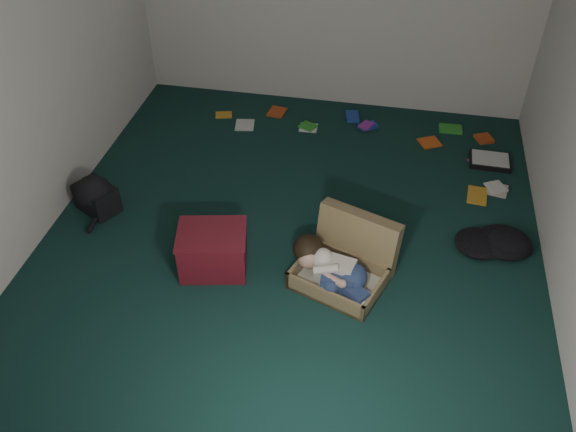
% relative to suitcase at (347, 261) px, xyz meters
% --- Properties ---
extents(floor, '(4.50, 4.50, 0.00)m').
position_rel_suitcase_xyz_m(floor, '(-0.49, 0.34, -0.14)').
color(floor, '#0F2D29').
rests_on(floor, ground).
extents(wall_front, '(4.50, 0.00, 4.50)m').
position_rel_suitcase_xyz_m(wall_front, '(-0.49, -1.91, 1.16)').
color(wall_front, silver).
rests_on(wall_front, ground).
extents(wall_left, '(0.00, 4.50, 4.50)m').
position_rel_suitcase_xyz_m(wall_left, '(-2.49, 0.34, 1.16)').
color(wall_left, silver).
rests_on(wall_left, ground).
extents(suitcase, '(0.82, 0.81, 0.47)m').
position_rel_suitcase_xyz_m(suitcase, '(0.00, 0.00, 0.00)').
color(suitcase, olive).
rests_on(suitcase, floor).
extents(person, '(0.64, 0.51, 0.29)m').
position_rel_suitcase_xyz_m(person, '(-0.10, -0.14, 0.04)').
color(person, silver).
rests_on(person, suitcase).
extents(maroon_bin, '(0.59, 0.50, 0.35)m').
position_rel_suitcase_xyz_m(maroon_bin, '(-1.01, -0.11, 0.04)').
color(maroon_bin, maroon).
rests_on(maroon_bin, floor).
extents(backpack, '(0.55, 0.52, 0.26)m').
position_rel_suitcase_xyz_m(backpack, '(-2.19, 0.37, -0.01)').
color(backpack, black).
rests_on(backpack, floor).
extents(clothing_pile, '(0.57, 0.52, 0.15)m').
position_rel_suitcase_xyz_m(clothing_pile, '(1.12, 0.47, -0.07)').
color(clothing_pile, black).
rests_on(clothing_pile, floor).
extents(paper_tray, '(0.38, 0.29, 0.05)m').
position_rel_suitcase_xyz_m(paper_tray, '(1.17, 1.73, -0.12)').
color(paper_tray, black).
rests_on(paper_tray, floor).
extents(book_scatter, '(2.95, 1.35, 0.02)m').
position_rel_suitcase_xyz_m(book_scatter, '(0.10, 1.93, -0.13)').
color(book_scatter, gold).
rests_on(book_scatter, floor).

